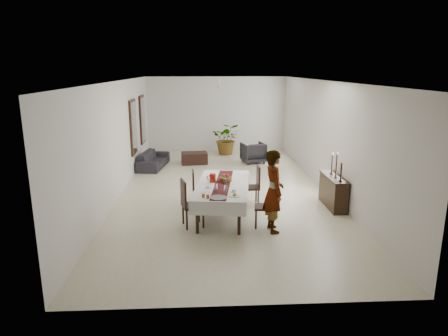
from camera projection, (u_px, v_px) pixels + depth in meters
floor at (224, 190)px, 11.94m from camera, size 6.00×12.00×0.00m
ceiling at (224, 81)px, 11.17m from camera, size 6.00×12.00×0.02m
wall_back at (217, 114)px, 17.37m from camera, size 6.00×0.02×3.20m
wall_front at (246, 207)px, 5.74m from camera, size 6.00×0.02×3.20m
wall_left at (119, 138)px, 11.40m from camera, size 0.02×12.00×3.20m
wall_right at (326, 136)px, 11.71m from camera, size 0.02×12.00×3.20m
dining_table_top at (223, 186)px, 9.75m from camera, size 1.37×2.63×0.05m
table_leg_fl at (197, 218)px, 8.73m from camera, size 0.08×0.08×0.73m
table_leg_fr at (239, 219)px, 8.66m from camera, size 0.08×0.08×0.73m
table_leg_bl at (210, 186)px, 11.03m from camera, size 0.08×0.08×0.73m
table_leg_br at (243, 187)px, 10.96m from camera, size 0.08×0.08×0.73m
tablecloth_top at (223, 184)px, 9.74m from camera, size 1.58×2.84×0.01m
tablecloth_drape_left at (198, 190)px, 9.82m from camera, size 0.37×2.67×0.31m
tablecloth_drape_right at (248, 191)px, 9.73m from camera, size 0.37×2.67×0.31m
tablecloth_drape_near at (217, 209)px, 8.48m from camera, size 1.22×0.17×0.31m
tablecloth_drape_far at (227, 176)px, 11.08m from camera, size 1.22×0.17×0.31m
table_runner at (223, 184)px, 9.74m from camera, size 0.71×2.64×0.00m
red_pitcher at (213, 178)px, 9.89m from camera, size 0.18×0.18×0.21m
pitcher_handle at (209, 178)px, 9.89m from camera, size 0.13×0.04×0.13m
wine_glass_near at (226, 189)px, 9.05m from camera, size 0.07×0.07×0.18m
wine_glass_mid at (216, 187)px, 9.17m from camera, size 0.07×0.07×0.18m
wine_glass_far at (225, 180)px, 9.76m from camera, size 0.07×0.07×0.18m
teacup_right at (234, 191)px, 9.10m from camera, size 0.09×0.09×0.06m
saucer_right at (234, 192)px, 9.11m from camera, size 0.16×0.16×0.01m
teacup_left at (208, 187)px, 9.40m from camera, size 0.09×0.09×0.06m
saucer_left at (208, 188)px, 9.41m from camera, size 0.16×0.16×0.01m
plate_near_right at (235, 196)px, 8.80m from camera, size 0.25×0.25×0.02m
bread_near_right at (235, 195)px, 8.79m from camera, size 0.09×0.09×0.09m
plate_near_left at (206, 193)px, 9.00m from camera, size 0.25×0.25×0.02m
plate_far_left at (212, 177)px, 10.32m from camera, size 0.25×0.25×0.02m
serving_tray at (218, 198)px, 8.67m from camera, size 0.38×0.38×0.02m
jam_jar_a at (208, 197)px, 8.66m from camera, size 0.07×0.07×0.08m
jam_jar_b at (203, 196)px, 8.72m from camera, size 0.07×0.07×0.08m
fruit_basket at (226, 179)px, 9.97m from camera, size 0.31×0.31×0.10m
fruit_red at (227, 176)px, 9.97m from camera, size 0.09×0.09×0.09m
fruit_green at (224, 176)px, 9.99m from camera, size 0.08×0.08×0.08m
chair_right_near_seat at (264, 207)px, 9.11m from camera, size 0.50×0.50×0.05m
chair_right_near_leg_fl at (272, 220)px, 8.97m from camera, size 0.05×0.05×0.44m
chair_right_near_leg_fr at (272, 215)px, 9.33m from camera, size 0.05×0.05×0.44m
chair_right_near_leg_bl at (256, 220)px, 9.01m from camera, size 0.05×0.05×0.44m
chair_right_near_leg_br at (256, 214)px, 9.36m from camera, size 0.05×0.05×0.44m
chair_right_near_back at (274, 195)px, 9.02m from camera, size 0.10×0.45×0.57m
chair_right_far_seat at (251, 187)px, 10.59m from camera, size 0.46×0.46×0.05m
chair_right_far_leg_fl at (258, 198)px, 10.48m from camera, size 0.05×0.05×0.44m
chair_right_far_leg_fr at (256, 194)px, 10.84m from camera, size 0.05×0.05×0.44m
chair_right_far_leg_bl at (244, 199)px, 10.46m from camera, size 0.05×0.05×0.44m
chair_right_far_leg_br at (243, 194)px, 10.81m from camera, size 0.05×0.05×0.44m
chair_right_far_back at (258, 176)px, 10.53m from camera, size 0.05×0.45×0.57m
chair_left_near_seat at (193, 206)px, 9.11m from camera, size 0.58×0.58×0.05m
chair_left_near_leg_fl at (183, 214)px, 9.30m from camera, size 0.06×0.06×0.46m
chair_left_near_leg_fr at (187, 220)px, 8.94m from camera, size 0.06×0.06×0.46m
chair_left_near_leg_bl at (199, 213)px, 9.41m from camera, size 0.06×0.06×0.46m
chair_left_near_leg_br at (203, 218)px, 9.06m from camera, size 0.06×0.06×0.46m
chair_left_near_back at (183, 193)px, 8.97m from camera, size 0.16×0.46×0.60m
chair_left_far_seat at (201, 191)px, 10.37m from camera, size 0.45×0.45×0.05m
chair_left_far_leg_fl at (194, 198)px, 10.57m from camera, size 0.04×0.04×0.41m
chair_left_far_leg_fr at (195, 202)px, 10.24m from camera, size 0.04×0.04×0.41m
chair_left_far_leg_bl at (207, 197)px, 10.61m from camera, size 0.04×0.04×0.41m
chair_left_far_leg_br at (208, 201)px, 10.28m from camera, size 0.04×0.04×0.41m
chair_left_far_back at (193, 181)px, 10.28m from camera, size 0.07×0.42×0.53m
woman at (274, 191)px, 8.75m from camera, size 0.51×0.72×1.84m
sideboard_body at (333, 192)px, 10.43m from camera, size 0.35×1.33×0.80m
sideboard_top at (334, 177)px, 10.33m from camera, size 0.39×1.38×0.03m
candlestick_near_base at (340, 181)px, 9.85m from camera, size 0.09×0.09×0.03m
candlestick_near_shaft at (341, 172)px, 9.80m from camera, size 0.04×0.04×0.44m
candlestick_near_candle at (342, 162)px, 9.73m from camera, size 0.03×0.03×0.07m
candlestick_mid_base at (336, 177)px, 10.20m from camera, size 0.09×0.09×0.03m
candlestick_mid_shaft at (337, 166)px, 10.12m from camera, size 0.04×0.04×0.58m
candlestick_mid_candle at (337, 153)px, 10.05m from camera, size 0.03×0.03×0.07m
candlestick_far_base at (331, 174)px, 10.54m from camera, size 0.09×0.09×0.03m
candlestick_far_shaft at (332, 164)px, 10.48m from camera, size 0.04×0.04×0.49m
candlestick_far_candle at (333, 154)px, 10.41m from camera, size 0.03×0.03×0.07m
sofa at (153, 160)px, 14.63m from camera, size 1.04×2.06×0.57m
armchair at (253, 153)px, 15.35m from camera, size 1.00×1.01×0.77m
coffee_table at (194, 158)px, 15.19m from camera, size 1.03×0.74×0.43m
potted_plant at (227, 139)px, 16.77m from camera, size 1.34×1.21×1.33m
mirror_frame_near at (133, 127)px, 13.53m from camera, size 0.06×1.05×1.85m
mirror_glass_near at (134, 127)px, 13.53m from camera, size 0.01×0.90×1.70m
mirror_frame_far at (142, 119)px, 15.57m from camera, size 0.06×1.05×1.85m
mirror_glass_far at (143, 119)px, 15.57m from camera, size 0.01×0.90×1.70m
fan_rod at (219, 81)px, 14.10m from camera, size 0.04×0.04×0.20m
fan_hub at (219, 87)px, 14.14m from camera, size 0.16×0.16×0.08m
fan_blade_n at (219, 86)px, 14.48m from camera, size 0.10×0.55×0.01m
fan_blade_s at (220, 87)px, 13.80m from camera, size 0.10×0.55×0.01m
fan_blade_e at (229, 87)px, 14.16m from camera, size 0.55×0.10×0.01m
fan_blade_w at (209, 87)px, 14.13m from camera, size 0.55×0.10×0.01m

